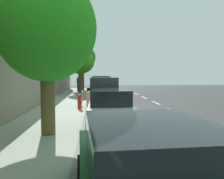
{
  "coord_description": "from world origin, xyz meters",
  "views": [
    {
      "loc": [
        1.89,
        14.28,
        2.11
      ],
      "look_at": [
        0.86,
        0.97,
        1.28
      ],
      "focal_mm": 37.71,
      "sensor_mm": 36.0,
      "label": 1
    }
  ],
  "objects": [
    {
      "name": "curb_edge",
      "position": [
        2.3,
        0.0,
        0.07
      ],
      "size": [
        0.16,
        42.06,
        0.14
      ],
      "primitive_type": "cube",
      "color": "gray",
      "rests_on": "ground"
    },
    {
      "name": "sidewalk",
      "position": [
        3.89,
        0.0,
        0.07
      ],
      "size": [
        3.03,
        42.06,
        0.14
      ],
      "primitive_type": "cube",
      "color": "#9EA694",
      "rests_on": "ground"
    },
    {
      "name": "ground",
      "position": [
        0.0,
        0.0,
        0.0
      ],
      "size": [
        67.29,
        67.29,
        0.0
      ],
      "primitive_type": "plane",
      "color": "#363636"
    },
    {
      "name": "cyclist_with_backpack",
      "position": [
        2.06,
        -0.45,
        0.97
      ],
      "size": [
        0.45,
        0.62,
        1.62
      ],
      "color": "#C6B284",
      "rests_on": "ground"
    },
    {
      "name": "lane_stripe_centre",
      "position": [
        -2.8,
        -1.03,
        0.0
      ],
      "size": [
        0.14,
        40.0,
        0.01
      ],
      "color": "white",
      "rests_on": "ground"
    },
    {
      "name": "street_tree_near_cyclist",
      "position": [
        3.4,
        -17.07,
        4.39
      ],
      "size": [
        3.5,
        3.5,
        5.89
      ],
      "color": "brown",
      "rests_on": "sidewalk"
    },
    {
      "name": "parked_suv_black_nearest",
      "position": [
        1.11,
        -16.79,
        1.03
      ],
      "size": [
        2.09,
        4.76,
        1.99
      ],
      "color": "black",
      "rests_on": "ground"
    },
    {
      "name": "lane_stripe_bike_edge",
      "position": [
        0.83,
        0.0,
        0.0
      ],
      "size": [
        0.12,
        42.06,
        0.01
      ],
      "primitive_type": "cube",
      "color": "white",
      "rests_on": "ground"
    },
    {
      "name": "pedestrian_on_phone",
      "position": [
        3.81,
        -14.42,
        1.14
      ],
      "size": [
        0.34,
        0.59,
        1.74
      ],
      "color": "black",
      "rests_on": "sidewalk"
    },
    {
      "name": "parked_suv_red_second",
      "position": [
        1.13,
        -8.16,
        1.03
      ],
      "size": [
        2.22,
        4.82,
        1.99
      ],
      "color": "maroon",
      "rests_on": "ground"
    },
    {
      "name": "street_tree_mid_block",
      "position": [
        3.4,
        -11.77,
        3.56
      ],
      "size": [
        3.18,
        3.18,
        4.8
      ],
      "color": "#4A4325",
      "rests_on": "sidewalk"
    },
    {
      "name": "building_facade",
      "position": [
        5.66,
        0.0,
        2.42
      ],
      "size": [
        0.5,
        42.06,
        4.84
      ],
      "primitive_type": "cube",
      "color": "gray",
      "rests_on": "ground"
    },
    {
      "name": "fire_hydrant",
      "position": [
        2.73,
        0.65,
        0.57
      ],
      "size": [
        0.22,
        0.22,
        0.84
      ],
      "color": "red",
      "rests_on": "sidewalk"
    },
    {
      "name": "bicycle_at_curb",
      "position": [
        1.84,
        -0.0,
        0.36
      ],
      "size": [
        1.71,
        0.46,
        0.73
      ],
      "color": "black",
      "rests_on": "ground"
    },
    {
      "name": "parked_sedan_white_far",
      "position": [
        1.23,
        4.83,
        0.75
      ],
      "size": [
        1.91,
        4.44,
        1.52
      ],
      "color": "white",
      "rests_on": "ground"
    },
    {
      "name": "street_tree_far_end",
      "position": [
        3.4,
        6.43,
        3.59
      ],
      "size": [
        3.24,
        3.24,
        5.23
      ],
      "color": "brown",
      "rests_on": "sidewalk"
    },
    {
      "name": "parked_pickup_tan_mid",
      "position": [
        1.15,
        -1.33,
        0.9
      ],
      "size": [
        2.32,
        5.42,
        1.95
      ],
      "color": "tan",
      "rests_on": "ground"
    }
  ]
}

